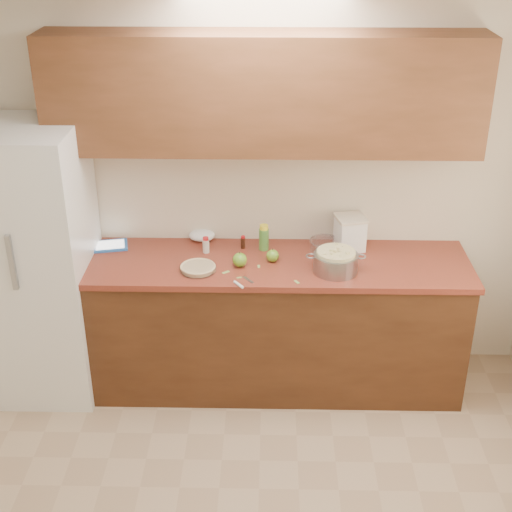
{
  "coord_description": "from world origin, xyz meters",
  "views": [
    {
      "loc": [
        0.05,
        -2.54,
        3.0
      ],
      "look_at": [
        -0.04,
        1.43,
        0.98
      ],
      "focal_mm": 50.0,
      "sensor_mm": 36.0,
      "label": 1
    }
  ],
  "objects_px": {
    "pie": "(198,268)",
    "tablet": "(110,246)",
    "flour_canister": "(350,233)",
    "colander": "(336,262)"
  },
  "relations": [
    {
      "from": "tablet",
      "to": "pie",
      "type": "bearing_deg",
      "value": -40.24
    },
    {
      "from": "pie",
      "to": "colander",
      "type": "distance_m",
      "value": 0.85
    },
    {
      "from": "pie",
      "to": "flour_canister",
      "type": "height_order",
      "value": "flour_canister"
    },
    {
      "from": "flour_canister",
      "to": "tablet",
      "type": "relative_size",
      "value": 0.88
    },
    {
      "from": "colander",
      "to": "flour_canister",
      "type": "bearing_deg",
      "value": 70.11
    },
    {
      "from": "pie",
      "to": "tablet",
      "type": "height_order",
      "value": "pie"
    },
    {
      "from": "pie",
      "to": "tablet",
      "type": "relative_size",
      "value": 0.89
    },
    {
      "from": "tablet",
      "to": "colander",
      "type": "bearing_deg",
      "value": -24.37
    },
    {
      "from": "pie",
      "to": "flour_canister",
      "type": "relative_size",
      "value": 1.01
    },
    {
      "from": "flour_canister",
      "to": "tablet",
      "type": "distance_m",
      "value": 1.58
    }
  ]
}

